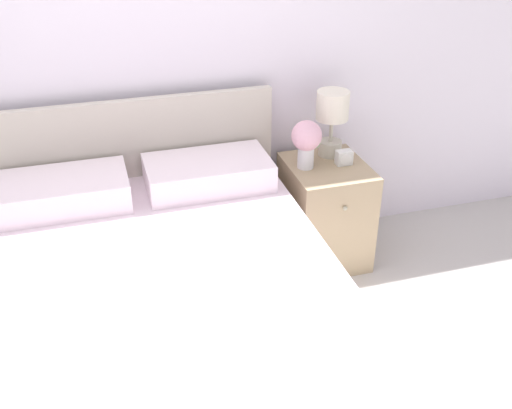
{
  "coord_description": "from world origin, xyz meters",
  "views": [
    {
      "loc": [
        -0.18,
        -2.89,
        1.96
      ],
      "look_at": [
        0.5,
        -0.6,
        0.6
      ],
      "focal_mm": 42.0,
      "sensor_mm": 36.0,
      "label": 1
    }
  ],
  "objects_px": {
    "nightstand": "(325,212)",
    "alarm_clock": "(344,158)",
    "table_lamp": "(332,115)",
    "bed": "(168,337)",
    "flower_vase": "(307,140)"
  },
  "relations": [
    {
      "from": "bed",
      "to": "flower_vase",
      "type": "xyz_separation_m",
      "value": [
        0.88,
        0.77,
        0.44
      ]
    },
    {
      "from": "bed",
      "to": "nightstand",
      "type": "distance_m",
      "value": 1.26
    },
    {
      "from": "table_lamp",
      "to": "flower_vase",
      "type": "height_order",
      "value": "table_lamp"
    },
    {
      "from": "bed",
      "to": "table_lamp",
      "type": "xyz_separation_m",
      "value": [
        1.06,
        0.88,
        0.51
      ]
    },
    {
      "from": "nightstand",
      "to": "flower_vase",
      "type": "height_order",
      "value": "flower_vase"
    },
    {
      "from": "bed",
      "to": "alarm_clock",
      "type": "relative_size",
      "value": 25.48
    },
    {
      "from": "bed",
      "to": "alarm_clock",
      "type": "distance_m",
      "value": 1.36
    },
    {
      "from": "nightstand",
      "to": "alarm_clock",
      "type": "bearing_deg",
      "value": -7.16
    },
    {
      "from": "bed",
      "to": "table_lamp",
      "type": "distance_m",
      "value": 1.47
    },
    {
      "from": "table_lamp",
      "to": "alarm_clock",
      "type": "bearing_deg",
      "value": -79.65
    },
    {
      "from": "nightstand",
      "to": "alarm_clock",
      "type": "relative_size",
      "value": 6.77
    },
    {
      "from": "nightstand",
      "to": "table_lamp",
      "type": "xyz_separation_m",
      "value": [
        0.06,
        0.12,
        0.52
      ]
    },
    {
      "from": "nightstand",
      "to": "alarm_clock",
      "type": "xyz_separation_m",
      "value": [
        0.09,
        -0.01,
        0.33
      ]
    },
    {
      "from": "flower_vase",
      "to": "nightstand",
      "type": "bearing_deg",
      "value": -6.47
    },
    {
      "from": "nightstand",
      "to": "alarm_clock",
      "type": "distance_m",
      "value": 0.34
    }
  ]
}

